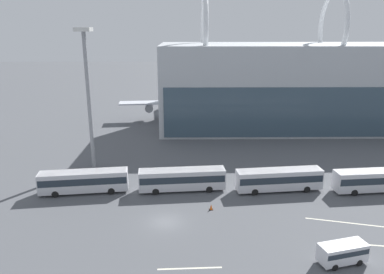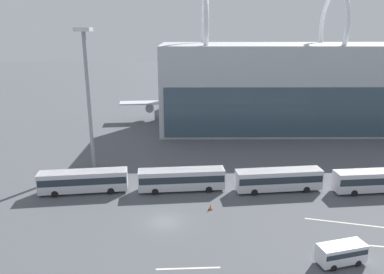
{
  "view_description": "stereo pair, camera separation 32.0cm",
  "coord_description": "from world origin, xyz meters",
  "px_view_note": "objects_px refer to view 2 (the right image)",
  "views": [
    {
      "loc": [
        2.86,
        -42.52,
        23.98
      ],
      "look_at": [
        3.72,
        24.3,
        4.0
      ],
      "focal_mm": 35.0,
      "sensor_mm": 36.0,
      "label": 1
    },
    {
      "loc": [
        3.18,
        -42.52,
        23.98
      ],
      "look_at": [
        3.72,
        24.3,
        4.0
      ],
      "focal_mm": 35.0,
      "sensor_mm": 36.0,
      "label": 2
    }
  ],
  "objects_px": {
    "service_van_foreground": "(341,252)",
    "traffic_cone_1": "(210,207)",
    "floodlight_mast": "(87,81)",
    "shuttle_bus_2": "(279,179)",
    "airliner_at_gate_far": "(186,97)",
    "shuttle_bus_1": "(182,178)",
    "shuttle_bus_3": "(377,180)",
    "shuttle_bus_0": "(83,180)"
  },
  "relations": [
    {
      "from": "shuttle_bus_1",
      "to": "floodlight_mast",
      "type": "xyz_separation_m",
      "value": [
        -15.67,
        10.0,
        13.16
      ]
    },
    {
      "from": "shuttle_bus_1",
      "to": "shuttle_bus_3",
      "type": "distance_m",
      "value": 29.11
    },
    {
      "from": "airliner_at_gate_far",
      "to": "floodlight_mast",
      "type": "xyz_separation_m",
      "value": [
        -16.02,
        -36.14,
        9.46
      ]
    },
    {
      "from": "airliner_at_gate_far",
      "to": "shuttle_bus_2",
      "type": "distance_m",
      "value": 48.68
    },
    {
      "from": "shuttle_bus_0",
      "to": "floodlight_mast",
      "type": "xyz_separation_m",
      "value": [
        -1.12,
        10.57,
        13.16
      ]
    },
    {
      "from": "shuttle_bus_2",
      "to": "service_van_foreground",
      "type": "relative_size",
      "value": 2.43
    },
    {
      "from": "shuttle_bus_2",
      "to": "traffic_cone_1",
      "type": "distance_m",
      "value": 12.22
    },
    {
      "from": "airliner_at_gate_far",
      "to": "traffic_cone_1",
      "type": "distance_m",
      "value": 52.79
    },
    {
      "from": "traffic_cone_1",
      "to": "shuttle_bus_0",
      "type": "bearing_deg",
      "value": 162.95
    },
    {
      "from": "shuttle_bus_0",
      "to": "shuttle_bus_2",
      "type": "xyz_separation_m",
      "value": [
        29.1,
        0.3,
        0.0
      ]
    },
    {
      "from": "floodlight_mast",
      "to": "shuttle_bus_0",
      "type": "bearing_deg",
      "value": -83.94
    },
    {
      "from": "shuttle_bus_1",
      "to": "shuttle_bus_2",
      "type": "bearing_deg",
      "value": -6.18
    },
    {
      "from": "shuttle_bus_3",
      "to": "floodlight_mast",
      "type": "relative_size",
      "value": 0.55
    },
    {
      "from": "shuttle_bus_1",
      "to": "floodlight_mast",
      "type": "relative_size",
      "value": 0.55
    },
    {
      "from": "shuttle_bus_0",
      "to": "shuttle_bus_2",
      "type": "bearing_deg",
      "value": -6.44
    },
    {
      "from": "shuttle_bus_2",
      "to": "shuttle_bus_0",
      "type": "bearing_deg",
      "value": 174.4
    },
    {
      "from": "shuttle_bus_2",
      "to": "floodlight_mast",
      "type": "distance_m",
      "value": 34.53
    },
    {
      "from": "shuttle_bus_2",
      "to": "shuttle_bus_3",
      "type": "distance_m",
      "value": 14.56
    },
    {
      "from": "shuttle_bus_3",
      "to": "airliner_at_gate_far",
      "type": "bearing_deg",
      "value": 116.3
    },
    {
      "from": "service_van_foreground",
      "to": "shuttle_bus_0",
      "type": "bearing_deg",
      "value": 135.96
    },
    {
      "from": "shuttle_bus_3",
      "to": "service_van_foreground",
      "type": "relative_size",
      "value": 2.42
    },
    {
      "from": "airliner_at_gate_far",
      "to": "shuttle_bus_0",
      "type": "relative_size",
      "value": 2.73
    },
    {
      "from": "shuttle_bus_1",
      "to": "service_van_foreground",
      "type": "bearing_deg",
      "value": -52.22
    },
    {
      "from": "shuttle_bus_2",
      "to": "floodlight_mast",
      "type": "relative_size",
      "value": 0.55
    },
    {
      "from": "airliner_at_gate_far",
      "to": "shuttle_bus_0",
      "type": "bearing_deg",
      "value": 156.37
    },
    {
      "from": "service_van_foreground",
      "to": "floodlight_mast",
      "type": "bearing_deg",
      "value": 124.39
    },
    {
      "from": "service_van_foreground",
      "to": "traffic_cone_1",
      "type": "bearing_deg",
      "value": 122.46
    },
    {
      "from": "shuttle_bus_0",
      "to": "traffic_cone_1",
      "type": "xyz_separation_m",
      "value": [
        18.57,
        -5.69,
        -1.57
      ]
    },
    {
      "from": "airliner_at_gate_far",
      "to": "shuttle_bus_1",
      "type": "height_order",
      "value": "airliner_at_gate_far"
    },
    {
      "from": "floodlight_mast",
      "to": "shuttle_bus_1",
      "type": "bearing_deg",
      "value": -32.53
    },
    {
      "from": "airliner_at_gate_far",
      "to": "traffic_cone_1",
      "type": "xyz_separation_m",
      "value": [
        3.67,
        -52.4,
        -5.27
      ]
    },
    {
      "from": "shuttle_bus_0",
      "to": "service_van_foreground",
      "type": "distance_m",
      "value": 36.18
    },
    {
      "from": "shuttle_bus_0",
      "to": "floodlight_mast",
      "type": "distance_m",
      "value": 16.91
    },
    {
      "from": "traffic_cone_1",
      "to": "service_van_foreground",
      "type": "bearing_deg",
      "value": -42.82
    },
    {
      "from": "shuttle_bus_0",
      "to": "shuttle_bus_2",
      "type": "height_order",
      "value": "same"
    },
    {
      "from": "floodlight_mast",
      "to": "traffic_cone_1",
      "type": "height_order",
      "value": "floodlight_mast"
    },
    {
      "from": "service_van_foreground",
      "to": "floodlight_mast",
      "type": "relative_size",
      "value": 0.23
    },
    {
      "from": "shuttle_bus_2",
      "to": "service_van_foreground",
      "type": "bearing_deg",
      "value": -88.49
    },
    {
      "from": "floodlight_mast",
      "to": "traffic_cone_1",
      "type": "distance_m",
      "value": 29.48
    },
    {
      "from": "shuttle_bus_1",
      "to": "shuttle_bus_2",
      "type": "height_order",
      "value": "same"
    },
    {
      "from": "shuttle_bus_3",
      "to": "floodlight_mast",
      "type": "distance_m",
      "value": 47.89
    },
    {
      "from": "shuttle_bus_1",
      "to": "shuttle_bus_3",
      "type": "xyz_separation_m",
      "value": [
        29.1,
        -0.73,
        0.0
      ]
    }
  ]
}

